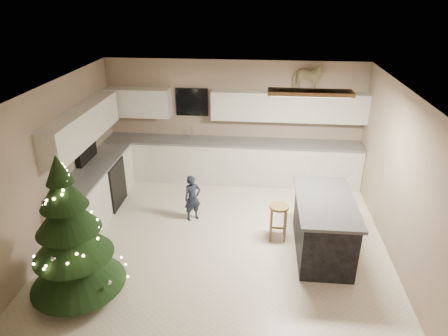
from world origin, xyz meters
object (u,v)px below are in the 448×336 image
at_px(bar_stool, 279,214).
at_px(toddler, 193,198).
at_px(island, 323,226).
at_px(rocking_horse, 308,77).
at_px(christmas_tree, 72,242).

distance_m(bar_stool, toddler, 1.62).
bearing_deg(island, rocking_horse, 93.78).
relative_size(christmas_tree, rocking_horse, 2.92).
relative_size(toddler, rocking_horse, 1.20).
relative_size(christmas_tree, toddler, 2.44).
bearing_deg(toddler, bar_stool, -49.07).
bearing_deg(island, christmas_tree, -158.94).
distance_m(island, toddler, 2.38).
height_order(bar_stool, christmas_tree, christmas_tree).
bearing_deg(bar_stool, toddler, 163.21).
xyz_separation_m(island, toddler, (-2.25, 0.77, -0.04)).
bearing_deg(island, toddler, 161.18).
relative_size(bar_stool, rocking_horse, 0.87).
relative_size(island, rocking_horse, 2.33).
distance_m(christmas_tree, toddler, 2.50).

